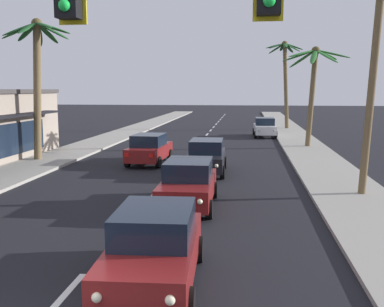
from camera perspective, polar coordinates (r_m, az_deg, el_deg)
The scene contains 13 objects.
sidewalk_right at distance 26.49m, azimuth 15.89°, elevation -1.08°, with size 3.20×110.00×0.14m, color #9E998E.
sidewalk_left at distance 28.57m, azimuth -16.74°, elevation -0.45°, with size 3.20×110.00×0.14m, color #9E998E.
lane_markings at distance 26.40m, azimuth -0.11°, elevation -0.94°, with size 4.28×88.37×0.01m.
traffic_signal_mast at distance 6.47m, azimuth -0.36°, elevation 16.19°, with size 11.40×0.41×6.88m.
sedan_lead_at_stop_bar at distance 9.84m, azimuth -4.81°, elevation -11.79°, with size 2.10×4.51×1.68m.
sedan_third_in_queue at distance 16.10m, azimuth -0.47°, elevation -3.82°, with size 1.99×4.47×1.68m.
sedan_fifth_in_queue at distance 22.51m, azimuth 1.84°, elevation -0.35°, with size 2.01×4.48×1.68m.
sedan_oncoming_far at distance 25.47m, azimuth -5.45°, elevation 0.62°, with size 2.10×4.51×1.68m.
sedan_parked_nearest_kerb at distance 40.22m, azimuth 9.23°, elevation 3.35°, with size 2.06×4.49×1.68m.
palm_left_third at distance 27.38m, azimuth -19.13°, elevation 10.79°, with size 3.81×3.90×8.15m.
palm_right_second at distance 18.78m, azimuth 22.80°, elevation 16.32°, with size 3.47×3.62×9.58m.
palm_right_third at distance 33.06m, azimuth 15.21°, elevation 9.76°, with size 4.66×4.44×7.16m.
palm_right_farthest at distance 47.74m, azimuth 11.77°, elevation 10.51°, with size 3.96×3.97×9.06m.
Camera 1 is at (3.68, -5.83, 4.22)m, focal length 41.87 mm.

